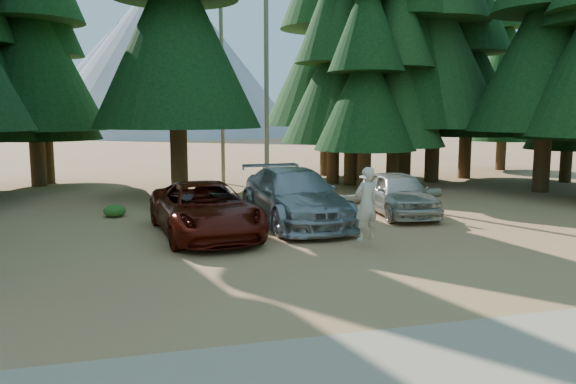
% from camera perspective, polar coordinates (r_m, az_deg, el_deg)
% --- Properties ---
extents(ground, '(160.00, 160.00, 0.00)m').
position_cam_1_polar(ground, '(14.69, 7.51, -6.45)').
color(ground, '#B36D4C').
rests_on(ground, ground).
extents(gravel_strip, '(26.00, 3.50, 0.01)m').
position_cam_1_polar(gravel_strip, '(9.35, 23.51, -15.63)').
color(gravel_strip, tan).
rests_on(gravel_strip, ground).
extents(forest_belt_north, '(36.00, 7.00, 22.00)m').
position_cam_1_polar(forest_belt_north, '(28.89, -3.93, 0.73)').
color(forest_belt_north, black).
rests_on(forest_belt_north, ground).
extents(snag_front, '(0.24, 0.24, 12.00)m').
position_cam_1_polar(snag_front, '(28.43, -2.22, 12.74)').
color(snag_front, gray).
rests_on(snag_front, ground).
extents(snag_back, '(0.20, 0.20, 10.00)m').
position_cam_1_polar(snag_back, '(29.47, -6.73, 10.58)').
color(snag_back, gray).
rests_on(snag_back, ground).
extents(mountain_peak, '(48.00, 50.00, 28.00)m').
position_cam_1_polar(mountain_peak, '(101.81, -13.67, 12.90)').
color(mountain_peak, gray).
rests_on(mountain_peak, ground).
extents(red_pickup, '(3.22, 5.97, 1.59)m').
position_cam_1_polar(red_pickup, '(17.03, -8.43, -1.73)').
color(red_pickup, '#561007').
rests_on(red_pickup, ground).
extents(silver_minivan_center, '(2.82, 6.35, 1.81)m').
position_cam_1_polar(silver_minivan_center, '(18.65, 0.64, -0.45)').
color(silver_minivan_center, '#999CA1').
rests_on(silver_minivan_center, ground).
extents(silver_minivan_right, '(2.33, 4.78, 1.57)m').
position_cam_1_polar(silver_minivan_right, '(20.60, 11.13, -0.14)').
color(silver_minivan_right, '#BDB6A8').
rests_on(silver_minivan_right, ground).
extents(frisbee_player, '(0.83, 0.66, 2.00)m').
position_cam_1_polar(frisbee_player, '(15.32, 7.95, -1.18)').
color(frisbee_player, beige).
rests_on(frisbee_player, ground).
extents(log_left, '(4.39, 0.84, 0.31)m').
position_cam_1_polar(log_left, '(22.50, -1.71, -0.93)').
color(log_left, gray).
rests_on(log_left, ground).
extents(log_mid, '(3.39, 0.44, 0.28)m').
position_cam_1_polar(log_mid, '(23.58, 10.61, -0.69)').
color(log_mid, gray).
rests_on(log_mid, ground).
extents(log_right, '(5.64, 1.57, 0.36)m').
position_cam_1_polar(log_right, '(23.91, 10.03, -0.45)').
color(log_right, gray).
rests_on(log_right, ground).
extents(shrub_far_left, '(1.31, 1.31, 0.72)m').
position_cam_1_polar(shrub_far_left, '(22.00, -12.24, -0.77)').
color(shrub_far_left, '#2C621D').
rests_on(shrub_far_left, ground).
extents(shrub_left, '(0.79, 0.79, 0.43)m').
position_cam_1_polar(shrub_left, '(20.84, -17.20, -1.84)').
color(shrub_left, '#2C621D').
rests_on(shrub_left, ground).
extents(shrub_center_left, '(1.04, 1.04, 0.57)m').
position_cam_1_polar(shrub_center_left, '(22.74, 1.17, -0.50)').
color(shrub_center_left, '#2C621D').
rests_on(shrub_center_left, ground).
extents(shrub_center_right, '(0.99, 0.99, 0.55)m').
position_cam_1_polar(shrub_center_right, '(23.82, -3.48, -0.15)').
color(shrub_center_right, '#2C621D').
rests_on(shrub_center_right, ground).
extents(shrub_right, '(1.13, 1.13, 0.62)m').
position_cam_1_polar(shrub_right, '(23.33, 8.81, -0.32)').
color(shrub_right, '#2C621D').
rests_on(shrub_right, ground).
extents(shrub_far_right, '(1.03, 1.03, 0.57)m').
position_cam_1_polar(shrub_far_right, '(23.38, 9.74, -0.39)').
color(shrub_far_right, '#2C621D').
rests_on(shrub_far_right, ground).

